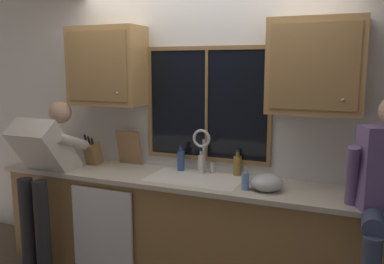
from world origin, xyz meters
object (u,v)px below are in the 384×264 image
(person_standing, at_px, (44,168))
(soap_dispenser, at_px, (245,181))
(mixing_bowl, at_px, (267,182))
(knife_block, at_px, (93,154))
(bottle_tall_clear, at_px, (237,165))
(bottle_green_glass, at_px, (181,160))
(bottle_amber_small, at_px, (201,164))
(cutting_board, at_px, (129,148))

(person_standing, distance_m, soap_dispenser, 1.84)
(person_standing, distance_m, mixing_bowl, 1.99)
(person_standing, relative_size, mixing_bowl, 5.90)
(knife_block, xyz_separation_m, bottle_tall_clear, (1.40, 0.17, -0.02))
(mixing_bowl, bearing_deg, soap_dispenser, -157.17)
(bottle_tall_clear, bearing_deg, bottle_green_glass, -175.32)
(person_standing, height_order, bottle_green_glass, person_standing)
(knife_block, relative_size, bottle_green_glass, 1.36)
(bottle_amber_small, bearing_deg, soap_dispenser, -32.02)
(mixing_bowl, relative_size, bottle_green_glass, 1.11)
(cutting_board, height_order, mixing_bowl, cutting_board)
(knife_block, bearing_deg, bottle_tall_clear, 6.83)
(cutting_board, distance_m, bottle_amber_small, 0.77)
(person_standing, relative_size, soap_dispenser, 8.27)
(bottle_tall_clear, relative_size, bottle_amber_small, 1.02)
(knife_block, xyz_separation_m, bottle_green_glass, (0.88, 0.12, -0.01))
(knife_block, relative_size, bottle_tall_clear, 1.45)
(cutting_board, distance_m, bottle_green_glass, 0.56)
(mixing_bowl, bearing_deg, person_standing, -173.47)
(mixing_bowl, distance_m, soap_dispenser, 0.17)
(bottle_tall_clear, bearing_deg, person_standing, -161.88)
(mixing_bowl, relative_size, bottle_tall_clear, 1.17)
(soap_dispenser, bearing_deg, person_standing, -174.92)
(mixing_bowl, distance_m, bottle_tall_clear, 0.45)
(knife_block, distance_m, bottle_green_glass, 0.88)
(soap_dispenser, relative_size, bottle_amber_small, 0.85)
(person_standing, relative_size, bottle_tall_clear, 6.92)
(cutting_board, relative_size, bottle_amber_small, 1.54)
(knife_block, distance_m, soap_dispenser, 1.58)
(bottle_green_glass, distance_m, bottle_amber_small, 0.21)
(bottle_green_glass, xyz_separation_m, bottle_tall_clear, (0.52, 0.04, -0.01))
(knife_block, bearing_deg, soap_dispenser, -7.68)
(cutting_board, xyz_separation_m, soap_dispenser, (1.25, -0.35, -0.09))
(bottle_green_glass, bearing_deg, mixing_bowl, -17.84)
(cutting_board, relative_size, soap_dispenser, 1.81)
(soap_dispenser, bearing_deg, bottle_green_glass, 154.17)
(person_standing, height_order, mixing_bowl, person_standing)
(bottle_green_glass, bearing_deg, soap_dispenser, -25.83)
(cutting_board, distance_m, mixing_bowl, 1.44)
(bottle_amber_small, bearing_deg, person_standing, -160.83)
(knife_block, distance_m, bottle_tall_clear, 1.41)
(bottle_amber_small, bearing_deg, knife_block, -175.14)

